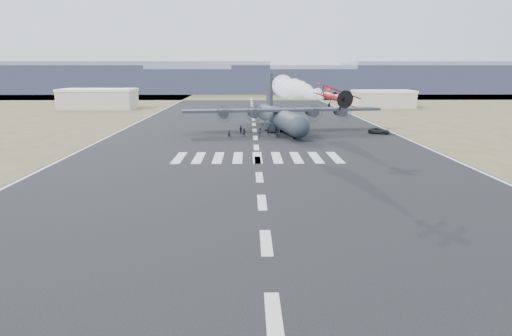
{
  "coord_description": "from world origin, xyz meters",
  "views": [
    {
      "loc": [
        -1.38,
        -25.37,
        13.5
      ],
      "look_at": [
        -0.64,
        21.96,
        4.0
      ],
      "focal_mm": 35.0,
      "sensor_mm": 36.0,
      "label": 1
    }
  ],
  "objects_px": {
    "crew_f": "(268,131)",
    "crew_h": "(244,133)",
    "crew_b": "(278,133)",
    "transport_aircraft": "(280,117)",
    "crew_e": "(289,129)",
    "hangar_left": "(98,99)",
    "crew_c": "(260,132)",
    "crew_g": "(229,134)",
    "aerobatic_biplane": "(335,97)",
    "hangar_right": "(383,99)",
    "crew_a": "(279,133)",
    "support_vehicle": "(379,131)",
    "crew_d": "(241,130)"
  },
  "relations": [
    {
      "from": "crew_f",
      "to": "crew_h",
      "type": "xyz_separation_m",
      "value": [
        -4.93,
        -3.26,
        0.07
      ]
    },
    {
      "from": "crew_b",
      "to": "transport_aircraft",
      "type": "bearing_deg",
      "value": 17.44
    },
    {
      "from": "crew_e",
      "to": "crew_h",
      "type": "bearing_deg",
      "value": -19.64
    },
    {
      "from": "hangar_left",
      "to": "crew_h",
      "type": "distance_m",
      "value": 87.06
    },
    {
      "from": "hangar_left",
      "to": "crew_e",
      "type": "xyz_separation_m",
      "value": [
        59.23,
        -66.0,
        -2.55
      ]
    },
    {
      "from": "crew_c",
      "to": "crew_f",
      "type": "height_order",
      "value": "crew_c"
    },
    {
      "from": "crew_b",
      "to": "crew_g",
      "type": "bearing_deg",
      "value": 113.7
    },
    {
      "from": "transport_aircraft",
      "to": "crew_f",
      "type": "height_order",
      "value": "transport_aircraft"
    },
    {
      "from": "transport_aircraft",
      "to": "crew_c",
      "type": "relative_size",
      "value": 24.02
    },
    {
      "from": "crew_h",
      "to": "aerobatic_biplane",
      "type": "bearing_deg",
      "value": -74.91
    },
    {
      "from": "hangar_left",
      "to": "crew_f",
      "type": "relative_size",
      "value": 15.49
    },
    {
      "from": "hangar_right",
      "to": "crew_e",
      "type": "relative_size",
      "value": 11.98
    },
    {
      "from": "crew_b",
      "to": "crew_e",
      "type": "relative_size",
      "value": 1.07
    },
    {
      "from": "crew_g",
      "to": "hangar_left",
      "type": "bearing_deg",
      "value": 125.34
    },
    {
      "from": "transport_aircraft",
      "to": "crew_a",
      "type": "height_order",
      "value": "transport_aircraft"
    },
    {
      "from": "crew_h",
      "to": "crew_c",
      "type": "bearing_deg",
      "value": 10.26
    },
    {
      "from": "crew_e",
      "to": "crew_f",
      "type": "bearing_deg",
      "value": -24.33
    },
    {
      "from": "crew_e",
      "to": "crew_g",
      "type": "height_order",
      "value": "crew_e"
    },
    {
      "from": "hangar_left",
      "to": "aerobatic_biplane",
      "type": "distance_m",
      "value": 128.95
    },
    {
      "from": "hangar_left",
      "to": "aerobatic_biplane",
      "type": "relative_size",
      "value": 4.55
    },
    {
      "from": "transport_aircraft",
      "to": "crew_h",
      "type": "bearing_deg",
      "value": -139.18
    },
    {
      "from": "crew_e",
      "to": "crew_f",
      "type": "height_order",
      "value": "crew_e"
    },
    {
      "from": "support_vehicle",
      "to": "crew_a",
      "type": "relative_size",
      "value": 2.5
    },
    {
      "from": "crew_f",
      "to": "transport_aircraft",
      "type": "bearing_deg",
      "value": 59.94
    },
    {
      "from": "support_vehicle",
      "to": "crew_b",
      "type": "height_order",
      "value": "crew_b"
    },
    {
      "from": "hangar_left",
      "to": "crew_c",
      "type": "height_order",
      "value": "hangar_left"
    },
    {
      "from": "crew_c",
      "to": "crew_g",
      "type": "bearing_deg",
      "value": 66.27
    },
    {
      "from": "hangar_left",
      "to": "crew_f",
      "type": "height_order",
      "value": "hangar_left"
    },
    {
      "from": "crew_a",
      "to": "crew_g",
      "type": "height_order",
      "value": "crew_a"
    },
    {
      "from": "crew_f",
      "to": "crew_g",
      "type": "distance_m",
      "value": 9.11
    },
    {
      "from": "crew_e",
      "to": "crew_h",
      "type": "xyz_separation_m",
      "value": [
        -9.41,
        -5.34,
        0.01
      ]
    },
    {
      "from": "hangar_right",
      "to": "transport_aircraft",
      "type": "bearing_deg",
      "value": -121.05
    },
    {
      "from": "crew_c",
      "to": "crew_h",
      "type": "relative_size",
      "value": 1.03
    },
    {
      "from": "support_vehicle",
      "to": "crew_g",
      "type": "relative_size",
      "value": 2.81
    },
    {
      "from": "hangar_right",
      "to": "crew_h",
      "type": "relative_size",
      "value": 11.89
    },
    {
      "from": "hangar_left",
      "to": "crew_a",
      "type": "height_order",
      "value": "hangar_left"
    },
    {
      "from": "hangar_left",
      "to": "crew_h",
      "type": "xyz_separation_m",
      "value": [
        49.83,
        -71.34,
        -2.55
      ]
    },
    {
      "from": "aerobatic_biplane",
      "to": "crew_b",
      "type": "relative_size",
      "value": 2.94
    },
    {
      "from": "aerobatic_biplane",
      "to": "crew_b",
      "type": "height_order",
      "value": "aerobatic_biplane"
    },
    {
      "from": "aerobatic_biplane",
      "to": "crew_h",
      "type": "height_order",
      "value": "aerobatic_biplane"
    },
    {
      "from": "hangar_left",
      "to": "transport_aircraft",
      "type": "height_order",
      "value": "transport_aircraft"
    },
    {
      "from": "crew_a",
      "to": "crew_e",
      "type": "height_order",
      "value": "crew_a"
    },
    {
      "from": "support_vehicle",
      "to": "crew_a",
      "type": "xyz_separation_m",
      "value": [
        -21.27,
        -5.69,
        0.28
      ]
    },
    {
      "from": "crew_d",
      "to": "hangar_right",
      "type": "bearing_deg",
      "value": 4.92
    },
    {
      "from": "aerobatic_biplane",
      "to": "crew_b",
      "type": "bearing_deg",
      "value": 86.63
    },
    {
      "from": "transport_aircraft",
      "to": "crew_g",
      "type": "bearing_deg",
      "value": -144.9
    },
    {
      "from": "crew_b",
      "to": "crew_d",
      "type": "distance_m",
      "value": 9.78
    },
    {
      "from": "crew_d",
      "to": "crew_e",
      "type": "relative_size",
      "value": 0.95
    },
    {
      "from": "support_vehicle",
      "to": "crew_f",
      "type": "height_order",
      "value": "crew_f"
    },
    {
      "from": "crew_d",
      "to": "hangar_left",
      "type": "bearing_deg",
      "value": 76.0
    }
  ]
}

